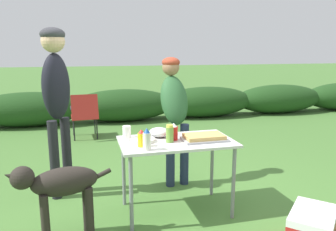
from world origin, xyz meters
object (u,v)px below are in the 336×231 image
folding_table (176,148)px  ketchup_bottle (174,132)px  mustard_bottle (141,138)px  standing_person_in_navy_coat (174,105)px  camp_chair_green_behind_table (85,114)px  mixing_bowl (159,132)px  relish_jar (170,134)px  standing_person_in_red_jacket (56,90)px  plate_stack (143,140)px  mayo_bottle (147,140)px  paper_cup_stack (127,133)px  dog (59,187)px  cooler_box (312,231)px  food_tray (204,137)px

folding_table → ketchup_bottle: bearing=130.7°
mustard_bottle → folding_table: bearing=17.6°
standing_person_in_navy_coat → camp_chair_green_behind_table: (-1.04, 2.32, -0.49)m
mixing_bowl → relish_jar: (0.05, -0.22, 0.04)m
standing_person_in_red_jacket → camp_chair_green_behind_table: standing_person_in_red_jacket is taller
plate_stack → mayo_bottle: bearing=-92.5°
paper_cup_stack → relish_jar: bearing=-22.9°
mixing_bowl → dog: bearing=-154.4°
mayo_bottle → camp_chair_green_behind_table: (-0.52, 3.29, -0.37)m
mustard_bottle → cooler_box: 1.61m
food_tray → cooler_box: 1.21m
ketchup_bottle → mixing_bowl: bearing=126.1°
folding_table → standing_person_in_navy_coat: standing_person_in_navy_coat is taller
relish_jar → standing_person_in_navy_coat: bearing=71.4°
paper_cup_stack → dog: 0.81m
mixing_bowl → camp_chair_green_behind_table: size_ratio=0.25×
dog → camp_chair_green_behind_table: size_ratio=1.02×
plate_stack → cooler_box: 1.64m
plate_stack → standing_person_in_navy_coat: bearing=53.9°
food_tray → cooler_box: food_tray is taller
dog → cooler_box: bearing=-117.5°
mixing_bowl → relish_jar: relish_jar is taller
mayo_bottle → cooler_box: mayo_bottle is taller
ketchup_bottle → mustard_bottle: bearing=-157.7°
relish_jar → food_tray: bearing=-2.5°
relish_jar → folding_table: bearing=26.6°
mixing_bowl → camp_chair_green_behind_table: mixing_bowl is taller
camp_chair_green_behind_table → mustard_bottle: bearing=-84.5°
standing_person_in_navy_coat → mustard_bottle: bearing=-128.5°
mixing_bowl → mustard_bottle: (-0.23, -0.29, 0.03)m
paper_cup_stack → mayo_bottle: 0.38m
paper_cup_stack → standing_person_in_navy_coat: (0.65, 0.61, 0.15)m
mustard_bottle → dog: 0.81m
standing_person_in_red_jacket → dog: standing_person_in_red_jacket is taller
mustard_bottle → cooler_box: size_ratio=0.28×
mustard_bottle → standing_person_in_navy_coat: 1.02m
folding_table → mustard_bottle: bearing=-162.4°
plate_stack → camp_chair_green_behind_table: size_ratio=0.28×
relish_jar → ketchup_bottle: size_ratio=1.00×
dog → camp_chair_green_behind_table: camp_chair_green_behind_table is taller
relish_jar → cooler_box: size_ratio=0.30×
mixing_bowl → relish_jar: size_ratio=1.21×
dog → cooler_box: 2.09m
food_tray → standing_person_in_red_jacket: size_ratio=0.23×
food_tray → camp_chair_green_behind_table: size_ratio=0.51×
mixing_bowl → standing_person_in_navy_coat: 0.67m
dog → mayo_bottle: bearing=-95.8°
ketchup_bottle → dog: ketchup_bottle is taller
food_tray → relish_jar: 0.35m
plate_stack → camp_chair_green_behind_table: bearing=100.0°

